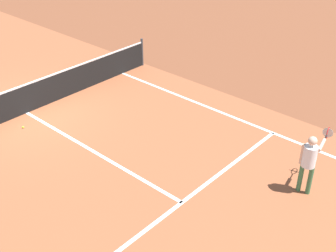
# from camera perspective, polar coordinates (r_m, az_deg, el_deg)

# --- Properties ---
(ground_plane) EXTENTS (60.00, 60.00, 0.00)m
(ground_plane) POSITION_cam_1_polar(r_m,az_deg,el_deg) (14.44, -17.95, 1.64)
(ground_plane) COLOR brown
(court_surface_inbounds) EXTENTS (10.62, 24.40, 0.00)m
(court_surface_inbounds) POSITION_cam_1_polar(r_m,az_deg,el_deg) (14.44, -17.95, 1.65)
(court_surface_inbounds) COLOR #9E5433
(court_surface_inbounds) RESTS_ON ground_plane
(line_sideline_right) EXTENTS (0.10, 11.89, 0.01)m
(line_sideline_right) POSITION_cam_1_polar(r_m,az_deg,el_deg) (13.23, 11.88, -0.20)
(line_sideline_right) COLOR white
(line_sideline_right) RESTS_ON ground_plane
(line_service_near) EXTENTS (8.22, 0.10, 0.01)m
(line_service_near) POSITION_cam_1_polar(r_m,az_deg,el_deg) (10.22, 1.82, -9.96)
(line_service_near) COLOR white
(line_service_near) RESTS_ON ground_plane
(line_center_service) EXTENTS (0.10, 6.40, 0.01)m
(line_center_service) POSITION_cam_1_polar(r_m,az_deg,el_deg) (12.09, -9.85, -3.20)
(line_center_service) COLOR white
(line_center_service) RESTS_ON ground_plane
(net) EXTENTS (10.42, 0.09, 1.07)m
(net) POSITION_cam_1_polar(r_m,az_deg,el_deg) (14.21, -18.26, 3.38)
(net) COLOR #33383D
(net) RESTS_ON ground_plane
(player_near) EXTENTS (1.18, 0.41, 1.54)m
(player_near) POSITION_cam_1_polar(r_m,az_deg,el_deg) (10.47, 18.01, -4.04)
(player_near) COLOR #3F7247
(player_near) RESTS_ON ground_plane
(tennis_ball_near_net) EXTENTS (0.07, 0.07, 0.07)m
(tennis_ball_near_net) POSITION_cam_1_polar(r_m,az_deg,el_deg) (13.61, -18.43, -0.14)
(tennis_ball_near_net) COLOR #CCE033
(tennis_ball_near_net) RESTS_ON ground_plane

